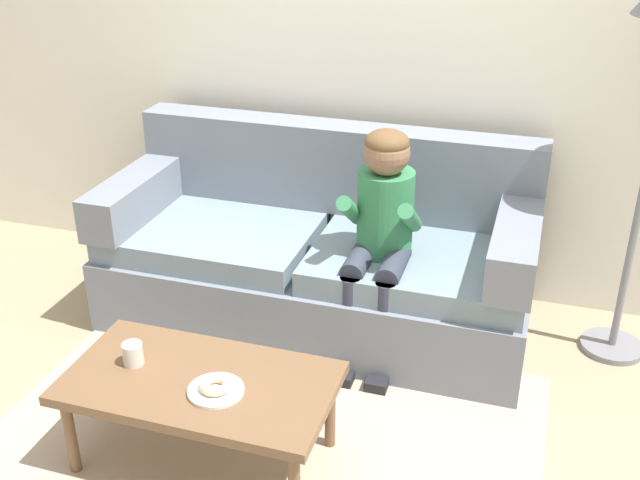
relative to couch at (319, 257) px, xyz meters
name	(u,v)px	position (x,y,z in m)	size (l,w,h in m)	color
ground	(276,418)	(0.07, -0.85, -0.34)	(10.00, 10.00, 0.00)	#9E896B
wall_back	(365,27)	(0.07, 0.55, 1.06)	(8.00, 0.10, 2.80)	silver
area_rug	(254,455)	(0.07, -1.10, -0.34)	(2.23, 1.77, 0.01)	tan
couch	(319,257)	(0.00, 0.00, 0.00)	(2.11, 0.90, 0.95)	slate
coffee_table	(200,387)	(-0.11, -1.17, 0.01)	(1.03, 0.55, 0.39)	brown
person_child	(381,225)	(0.36, -0.21, 0.33)	(0.34, 0.58, 1.10)	#337A4C
plate	(216,391)	(-0.01, -1.22, 0.05)	(0.21, 0.21, 0.01)	white
donut	(215,385)	(-0.01, -1.22, 0.08)	(0.12, 0.12, 0.04)	beige
mug	(133,354)	(-0.39, -1.15, 0.09)	(0.08, 0.08, 0.09)	silver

